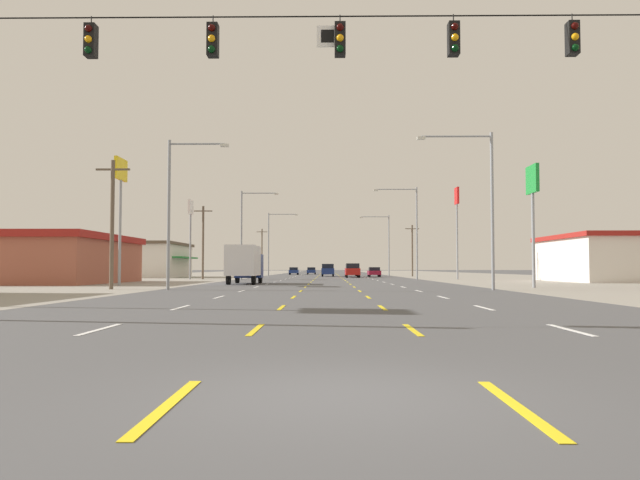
# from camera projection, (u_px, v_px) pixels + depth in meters

# --- Properties ---
(ground_plane) EXTENTS (572.00, 572.00, 0.00)m
(ground_plane) POSITION_uv_depth(u_px,v_px,m) (329.00, 279.00, 72.53)
(ground_plane) COLOR #4C4C4F
(lot_apron_left) EXTENTS (28.00, 440.00, 0.01)m
(lot_apron_left) POSITION_uv_depth(u_px,v_px,m) (122.00, 279.00, 72.85)
(lot_apron_left) COLOR gray
(lot_apron_left) RESTS_ON ground
(lot_apron_right) EXTENTS (28.00, 440.00, 0.01)m
(lot_apron_right) POSITION_uv_depth(u_px,v_px,m) (538.00, 279.00, 72.21)
(lot_apron_right) COLOR gray
(lot_apron_right) RESTS_ON ground
(lane_markings) EXTENTS (10.64, 227.60, 0.01)m
(lane_markings) POSITION_uv_depth(u_px,v_px,m) (329.00, 275.00, 110.99)
(lane_markings) COLOR white
(lane_markings) RESTS_ON ground
(signal_span_wire) EXTENTS (26.42, 0.53, 9.42)m
(signal_span_wire) POSITION_uv_depth(u_px,v_px,m) (333.00, 114.00, 16.87)
(signal_span_wire) COLOR brown
(signal_span_wire) RESTS_ON ground
(box_truck_far_left_nearest) EXTENTS (2.40, 7.20, 3.23)m
(box_truck_far_left_nearest) POSITION_uv_depth(u_px,v_px,m) (245.00, 262.00, 51.96)
(box_truck_far_left_nearest) COLOR navy
(box_truck_far_left_nearest) RESTS_ON ground
(suv_inner_right_near) EXTENTS (1.98, 4.90, 1.98)m
(suv_inner_right_near) POSITION_uv_depth(u_px,v_px,m) (352.00, 270.00, 85.28)
(suv_inner_right_near) COLOR red
(suv_inner_right_near) RESTS_ON ground
(sedan_far_right_mid) EXTENTS (1.80, 4.50, 1.46)m
(sedan_far_right_mid) POSITION_uv_depth(u_px,v_px,m) (374.00, 272.00, 91.97)
(sedan_far_right_mid) COLOR maroon
(sedan_far_right_mid) RESTS_ON ground
(suv_center_turn_midfar) EXTENTS (1.98, 4.90, 1.98)m
(suv_center_turn_midfar) POSITION_uv_depth(u_px,v_px,m) (328.00, 270.00, 95.85)
(suv_center_turn_midfar) COLOR navy
(suv_center_turn_midfar) RESTS_ON ground
(suv_inner_right_far) EXTENTS (1.98, 4.90, 1.98)m
(suv_inner_right_far) POSITION_uv_depth(u_px,v_px,m) (351.00, 270.00, 98.41)
(suv_inner_right_far) COLOR #4C196B
(suv_inner_right_far) RESTS_ON ground
(sedan_far_left_farther) EXTENTS (1.80, 4.50, 1.46)m
(sedan_far_left_farther) POSITION_uv_depth(u_px,v_px,m) (294.00, 271.00, 119.85)
(sedan_far_left_farther) COLOR navy
(sedan_far_left_farther) RESTS_ON ground
(sedan_inner_left_farthest) EXTENTS (1.80, 4.50, 1.46)m
(sedan_inner_left_farthest) POSITION_uv_depth(u_px,v_px,m) (311.00, 271.00, 126.66)
(sedan_inner_left_farthest) COLOR navy
(sedan_inner_left_farthest) RESTS_ON ground
(storefront_left_row_1) EXTENTS (12.15, 17.01, 4.36)m
(storefront_left_row_1) POSITION_uv_depth(u_px,v_px,m) (50.00, 259.00, 54.90)
(storefront_left_row_1) COLOR #A35642
(storefront_left_row_1) RESTS_ON ground
(storefront_left_row_2) EXTENTS (10.71, 15.25, 5.00)m
(storefront_left_row_2) POSITION_uv_depth(u_px,v_px,m) (150.00, 260.00, 88.58)
(storefront_left_row_2) COLOR silver
(storefront_left_row_2) RESTS_ON ground
(storefront_right_row_1) EXTENTS (12.59, 15.03, 4.71)m
(storefront_right_row_1) POSITION_uv_depth(u_px,v_px,m) (618.00, 258.00, 61.64)
(storefront_right_row_1) COLOR silver
(storefront_right_row_1) RESTS_ON ground
(pole_sign_left_row_1) EXTENTS (0.24, 2.46, 9.93)m
(pole_sign_left_row_1) POSITION_uv_depth(u_px,v_px,m) (121.00, 187.00, 47.55)
(pole_sign_left_row_1) COLOR gray
(pole_sign_left_row_1) RESTS_ON ground
(pole_sign_left_row_2) EXTENTS (0.24, 1.89, 9.46)m
(pole_sign_left_row_2) POSITION_uv_depth(u_px,v_px,m) (191.00, 220.00, 72.77)
(pole_sign_left_row_2) COLOR gray
(pole_sign_left_row_2) RESTS_ON ground
(pole_sign_right_row_1) EXTENTS (0.24, 2.14, 8.50)m
(pole_sign_right_row_1) POSITION_uv_depth(u_px,v_px,m) (533.00, 194.00, 42.27)
(pole_sign_right_row_1) COLOR gray
(pole_sign_right_row_1) RESTS_ON ground
(pole_sign_right_row_2) EXTENTS (0.24, 1.68, 11.03)m
(pole_sign_right_row_2) POSITION_uv_depth(u_px,v_px,m) (457.00, 212.00, 73.20)
(pole_sign_right_row_2) COLOR gray
(pole_sign_right_row_2) RESTS_ON ground
(streetlight_left_row_0) EXTENTS (3.86, 0.26, 9.46)m
(streetlight_left_row_0) POSITION_uv_depth(u_px,v_px,m) (175.00, 203.00, 38.36)
(streetlight_left_row_0) COLOR gray
(streetlight_left_row_0) RESTS_ON ground
(streetlight_right_row_0) EXTENTS (4.76, 0.26, 9.89)m
(streetlight_right_row_0) POSITION_uv_depth(u_px,v_px,m) (484.00, 197.00, 38.12)
(streetlight_right_row_0) COLOR gray
(streetlight_right_row_0) RESTS_ON ground
(streetlight_left_row_1) EXTENTS (4.36, 0.26, 10.30)m
(streetlight_left_row_1) POSITION_uv_depth(u_px,v_px,m) (245.00, 228.00, 70.63)
(streetlight_left_row_1) COLOR gray
(streetlight_left_row_1) RESTS_ON ground
(streetlight_right_row_1) EXTENTS (5.09, 0.26, 10.71)m
(streetlight_right_row_1) POSITION_uv_depth(u_px,v_px,m) (412.00, 225.00, 70.39)
(streetlight_right_row_1) COLOR gray
(streetlight_right_row_1) RESTS_ON ground
(streetlight_left_row_2) EXTENTS (5.08, 0.26, 10.67)m
(streetlight_left_row_2) POSITION_uv_depth(u_px,v_px,m) (272.00, 239.00, 102.89)
(streetlight_left_row_2) COLOR gray
(streetlight_left_row_2) RESTS_ON ground
(streetlight_right_row_2) EXTENTS (5.05, 0.26, 10.22)m
(streetlight_right_row_2) POSITION_uv_depth(u_px,v_px,m) (386.00, 240.00, 102.63)
(streetlight_right_row_2) COLOR gray
(streetlight_right_row_2) RESTS_ON ground
(utility_pole_left_row_0) EXTENTS (2.20, 0.26, 8.33)m
(utility_pole_left_row_0) POSITION_uv_depth(u_px,v_px,m) (112.00, 222.00, 39.21)
(utility_pole_left_row_0) COLOR brown
(utility_pole_left_row_0) RESTS_ON ground
(utility_pole_left_row_1) EXTENTS (2.20, 0.26, 8.81)m
(utility_pole_left_row_1) POSITION_uv_depth(u_px,v_px,m) (203.00, 241.00, 73.22)
(utility_pole_left_row_1) COLOR brown
(utility_pole_left_row_1) RESTS_ON ground
(utility_pole_right_row_2) EXTENTS (2.20, 0.26, 8.19)m
(utility_pole_right_row_2) POSITION_uv_depth(u_px,v_px,m) (412.00, 249.00, 97.06)
(utility_pole_right_row_2) COLOR brown
(utility_pole_right_row_2) RESTS_ON ground
(utility_pole_left_row_3) EXTENTS (2.20, 0.26, 9.22)m
(utility_pole_left_row_3) POSITION_uv_depth(u_px,v_px,m) (262.00, 251.00, 123.00)
(utility_pole_left_row_3) COLOR brown
(utility_pole_left_row_3) RESTS_ON ground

